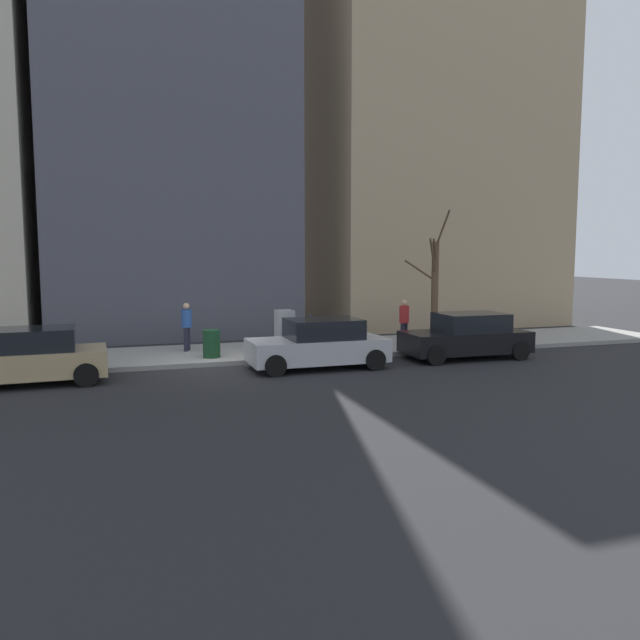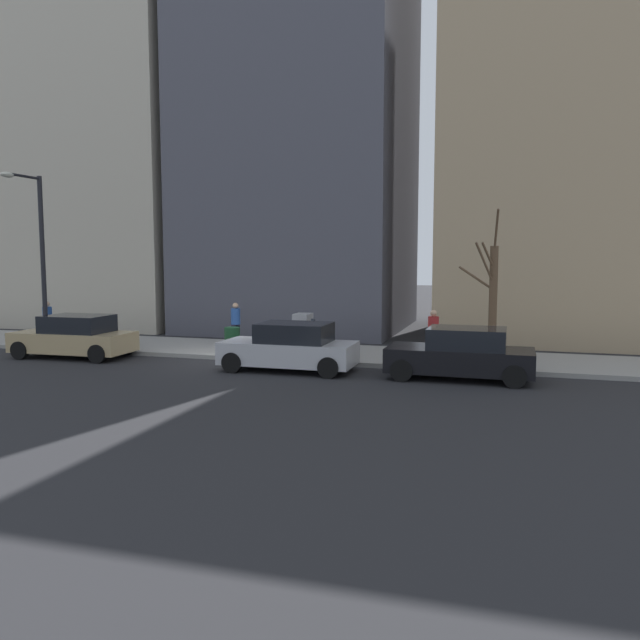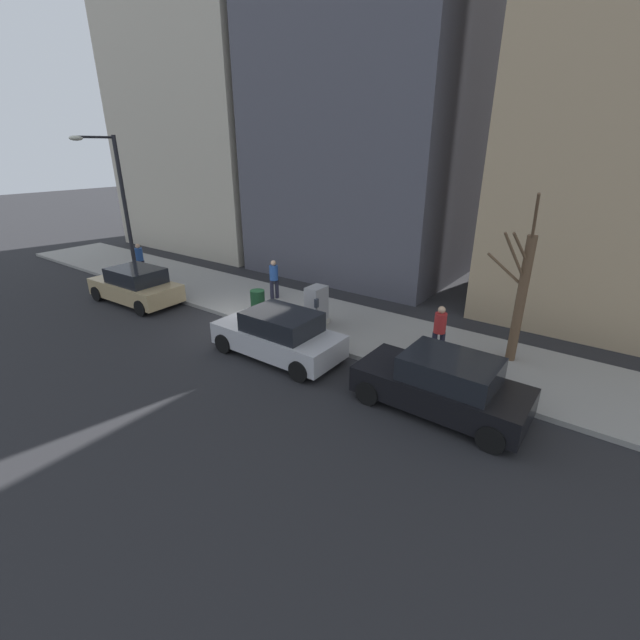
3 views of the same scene
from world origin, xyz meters
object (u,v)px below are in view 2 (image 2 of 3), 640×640
object	(u,v)px
pedestrian_near_meter	(433,331)
pedestrian_far_corner	(48,319)
parked_car_tan	(75,337)
bare_tree	(492,297)
office_tower_right	(116,95)
office_block_center	(303,55)
trash_bin	(232,340)
pedestrian_midblock	(236,321)
parked_car_silver	(290,348)
parking_meter	(313,334)
office_tower_left	(582,67)
parked_car_black	(461,354)
utility_box	(303,334)
streetlamp	(37,245)

from	to	relation	value
pedestrian_near_meter	pedestrian_far_corner	size ratio (longest dim) A/B	1.00
parked_car_tan	pedestrian_far_corner	distance (m)	3.56
bare_tree	office_tower_right	xyz separation A→B (m)	(8.55, 20.55, 10.27)
pedestrian_near_meter	office_block_center	distance (m)	17.09
parked_car_tan	office_tower_right	world-z (taller)	office_tower_right
trash_bin	pedestrian_midblock	size ratio (longest dim) A/B	0.54
bare_tree	pedestrian_far_corner	size ratio (longest dim) A/B	3.01
parked_car_silver	office_block_center	bearing A→B (deg)	16.02
office_tower_right	parking_meter	bearing A→B (deg)	-125.83
parked_car_tan	office_tower_left	size ratio (longest dim) A/B	0.18
parked_car_silver	office_tower_right	size ratio (longest dim) A/B	0.17
pedestrian_far_corner	office_tower_right	bearing A→B (deg)	-126.71
parked_car_tan	parked_car_black	bearing A→B (deg)	-92.31
office_tower_left	pedestrian_near_meter	bearing A→B (deg)	152.10
parked_car_tan	pedestrian_midblock	size ratio (longest dim) A/B	2.57
trash_bin	pedestrian_near_meter	size ratio (longest dim) A/B	0.54
utility_box	pedestrian_far_corner	world-z (taller)	pedestrian_far_corner
parking_meter	utility_box	size ratio (longest dim) A/B	0.94
office_block_center	pedestrian_near_meter	bearing A→B (deg)	-140.14
bare_tree	office_tower_left	distance (m)	13.46
parking_meter	office_tower_right	bearing A→B (deg)	54.17
parked_car_silver	parking_meter	bearing A→B (deg)	-8.06
trash_bin	office_tower_right	bearing A→B (deg)	48.57
streetlamp	parked_car_silver	bearing A→B (deg)	-97.93
bare_tree	parked_car_silver	bearing A→B (deg)	122.35
parked_car_black	office_tower_right	world-z (taller)	office_tower_right
streetlamp	trash_bin	xyz separation A→B (m)	(0.62, -7.81, -3.42)
utility_box	parking_meter	bearing A→B (deg)	-142.79
parking_meter	streetlamp	xyz separation A→B (m)	(-0.17, 11.01, 3.04)
parked_car_black	office_tower_right	size ratio (longest dim) A/B	0.17
bare_tree	parked_car_black	bearing A→B (deg)	168.60
utility_box	office_tower_left	bearing A→B (deg)	-44.47
pedestrian_midblock	office_tower_left	distance (m)	19.00
parked_car_tan	office_tower_right	bearing A→B (deg)	25.47
office_tower_right	pedestrian_near_meter	bearing A→B (deg)	-117.41
pedestrian_near_meter	pedestrian_far_corner	world-z (taller)	same
utility_box	office_tower_left	size ratio (longest dim) A/B	0.06
utility_box	streetlamp	xyz separation A→B (m)	(-1.02, 10.36, 3.17)
parking_meter	pedestrian_midblock	world-z (taller)	pedestrian_midblock
parked_car_tan	trash_bin	world-z (taller)	parked_car_tan
pedestrian_midblock	office_tower_right	world-z (taller)	office_tower_right
utility_box	pedestrian_midblock	world-z (taller)	pedestrian_midblock
pedestrian_near_meter	trash_bin	bearing A→B (deg)	-34.95
parked_car_black	utility_box	xyz separation A→B (m)	(2.36, 5.68, 0.11)
pedestrian_far_corner	office_block_center	world-z (taller)	office_block_center
office_tower_left	parked_car_tan	bearing A→B (deg)	124.94
utility_box	parked_car_black	bearing A→B (deg)	-112.58
utility_box	streetlamp	bearing A→B (deg)	95.61
pedestrian_far_corner	bare_tree	bearing A→B (deg)	129.54
bare_tree	pedestrian_near_meter	size ratio (longest dim) A/B	3.01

